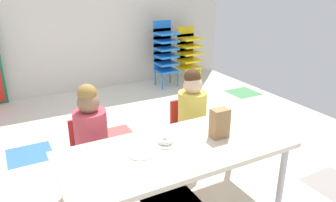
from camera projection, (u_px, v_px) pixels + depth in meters
ground_plane at (149, 176)px, 2.94m from camera, size 5.21×5.41×0.02m
back_wall at (68, 8)px, 4.72m from camera, size 5.21×0.10×2.51m
craft_table at (177, 154)px, 2.28m from camera, size 1.63×0.72×0.56m
seated_child_near_camera at (90, 129)px, 2.55m from camera, size 0.32×0.31×0.92m
seated_child_middle_seat at (192, 108)px, 2.97m from camera, size 0.32×0.31×0.92m
kid_chair_blue_stack at (165, 51)px, 5.20m from camera, size 0.32×0.30×1.04m
kid_chair_yellow_stack at (188, 52)px, 5.41m from camera, size 0.32×0.30×0.92m
paper_bag_brown at (220, 123)px, 2.37m from camera, size 0.13×0.09×0.22m
paper_plate_near_edge at (165, 143)px, 2.31m from camera, size 0.18×0.18×0.01m
paper_plate_center_table at (141, 154)px, 2.17m from camera, size 0.18×0.18×0.01m
donut_powdered_on_plate at (165, 141)px, 2.30m from camera, size 0.11×0.11×0.03m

